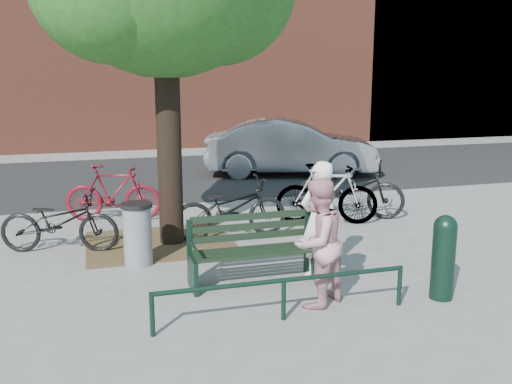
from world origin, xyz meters
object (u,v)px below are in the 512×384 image
object	(u,v)px
person_right	(317,243)
bollard	(444,254)
parked_car	(291,147)
litter_bin	(138,234)
person_left	(319,219)
bicycle_c	(230,208)
park_bench	(253,248)

from	to	relation	value
person_right	bollard	xyz separation A→B (m)	(1.59, -0.27, -0.21)
parked_car	litter_bin	bearing A→B (deg)	159.70
bollard	litter_bin	world-z (taller)	bollard
person_left	bollard	distance (m)	1.70
bicycle_c	person_right	bearing A→B (deg)	-175.53
park_bench	person_right	bearing A→B (deg)	-61.32
person_left	bicycle_c	distance (m)	2.29
park_bench	litter_bin	world-z (taller)	park_bench
bollard	bicycle_c	world-z (taller)	bollard
litter_bin	bicycle_c	world-z (taller)	bicycle_c
person_left	bicycle_c	world-z (taller)	person_left
person_right	parked_car	distance (m)	8.99
person_left	person_right	distance (m)	1.03
person_left	person_right	world-z (taller)	person_left
person_right	bicycle_c	xyz separation A→B (m)	(-0.32, 3.09, -0.27)
person_left	litter_bin	distance (m)	2.68
litter_bin	bicycle_c	size ratio (longest dim) A/B	0.47
bicycle_c	bollard	bearing A→B (deg)	-151.75
litter_bin	parked_car	world-z (taller)	parked_car
bicycle_c	parked_car	distance (m)	6.27
litter_bin	bicycle_c	xyz separation A→B (m)	(1.65, 0.97, 0.05)
person_right	litter_bin	xyz separation A→B (m)	(-1.97, 2.12, -0.32)
bollard	litter_bin	distance (m)	4.29
person_left	bicycle_c	size ratio (longest dim) A/B	0.82
person_right	parked_car	xyz separation A→B (m)	(2.74, 8.56, -0.02)
person_right	parked_car	bearing A→B (deg)	-139.57
park_bench	parked_car	bearing A→B (deg)	66.66
person_right	bollard	distance (m)	1.63
person_right	litter_bin	bearing A→B (deg)	-78.93
park_bench	litter_bin	bearing A→B (deg)	141.34
park_bench	bicycle_c	bearing A→B (deg)	84.28
bicycle_c	litter_bin	bearing A→B (deg)	119.13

